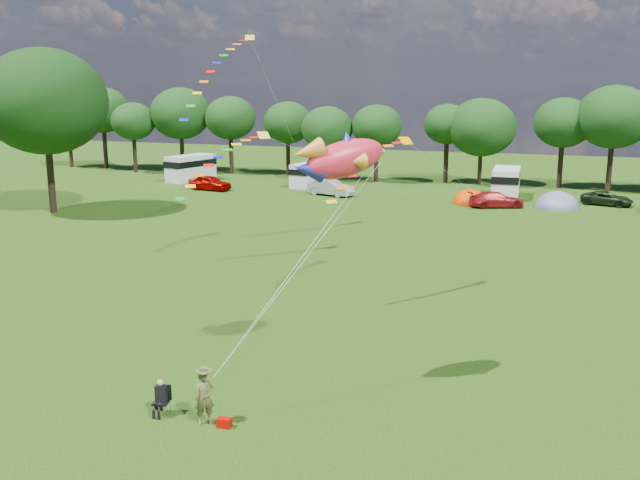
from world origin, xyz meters
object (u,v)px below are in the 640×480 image
(campervan_a, at_px, (191,167))
(fish_kite, at_px, (338,159))
(car_b, at_px, (331,188))
(campervan_c, at_px, (506,182))
(tent_greyblue, at_px, (557,207))
(car_c, at_px, (496,200))
(big_tree, at_px, (45,101))
(car_d, at_px, (607,199))
(tent_orange, at_px, (470,203))
(kite_flyer, at_px, (204,398))
(camp_chair, at_px, (161,393))
(car_a, at_px, (210,183))
(campervan_b, at_px, (310,174))

(campervan_a, bearing_deg, fish_kite, -129.70)
(car_b, bearing_deg, fish_kite, -144.63)
(car_b, height_order, campervan_a, campervan_a)
(campervan_c, height_order, tent_greyblue, campervan_c)
(car_c, distance_m, campervan_a, 33.64)
(fish_kite, bearing_deg, car_c, 44.00)
(big_tree, bearing_deg, campervan_c, 29.46)
(car_c, bearing_deg, car_d, -87.71)
(campervan_a, bearing_deg, car_b, -89.27)
(big_tree, relative_size, tent_orange, 3.80)
(car_b, distance_m, tent_greyblue, 20.45)
(fish_kite, bearing_deg, campervan_a, 81.16)
(campervan_a, height_order, tent_orange, campervan_a)
(campervan_a, relative_size, kite_flyer, 3.49)
(big_tree, bearing_deg, camp_chair, -46.69)
(kite_flyer, bearing_deg, car_d, 34.97)
(car_a, relative_size, car_d, 1.03)
(tent_orange, bearing_deg, tent_greyblue, 1.14)
(campervan_a, distance_m, fish_kite, 55.52)
(campervan_c, bearing_deg, big_tree, 118.10)
(camp_chair, bearing_deg, big_tree, 121.24)
(big_tree, distance_m, tent_orange, 36.81)
(big_tree, height_order, tent_greyblue, big_tree)
(car_d, distance_m, kite_flyer, 49.73)
(camp_chair, bearing_deg, car_c, 68.89)
(car_b, distance_m, car_d, 24.65)
(car_b, height_order, tent_orange, car_b)
(tent_greyblue, bearing_deg, car_d, 32.86)
(campervan_c, relative_size, tent_orange, 1.60)
(car_a, relative_size, campervan_b, 0.86)
(campervan_b, distance_m, kite_flyer, 52.12)
(campervan_a, distance_m, tent_orange, 31.08)
(big_tree, xyz_separation_m, camp_chair, (27.72, -29.41, -8.29))
(campervan_a, bearing_deg, car_a, -120.74)
(car_d, xyz_separation_m, campervan_b, (-28.43, 2.56, 0.70))
(campervan_c, bearing_deg, campervan_b, 85.99)
(tent_greyblue, distance_m, fish_kite, 42.10)
(car_c, height_order, campervan_c, campervan_c)
(car_a, xyz_separation_m, campervan_a, (-5.10, 5.50, 0.74))
(car_a, bearing_deg, big_tree, 164.01)
(campervan_a, xyz_separation_m, campervan_b, (13.62, 0.13, -0.19))
(car_a, height_order, car_d, car_a)
(fish_kite, bearing_deg, tent_orange, 47.46)
(campervan_c, bearing_deg, car_b, 103.30)
(big_tree, bearing_deg, car_a, 65.87)
(car_c, height_order, tent_orange, car_c)
(tent_greyblue, distance_m, camp_chair, 46.42)
(big_tree, xyz_separation_m, fish_kite, (32.39, -25.22, -0.94))
(car_c, distance_m, car_d, 9.97)
(car_b, xyz_separation_m, campervan_b, (-3.91, 5.04, 0.53))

